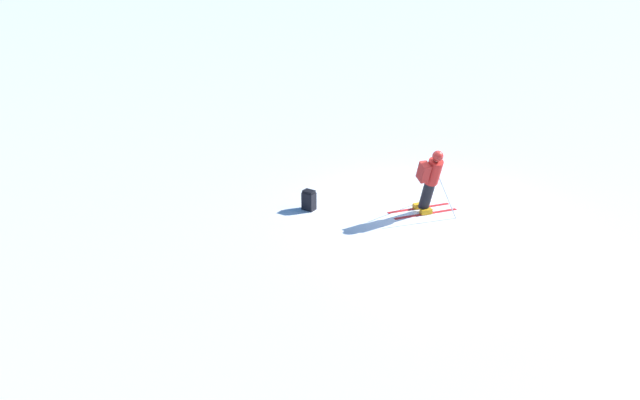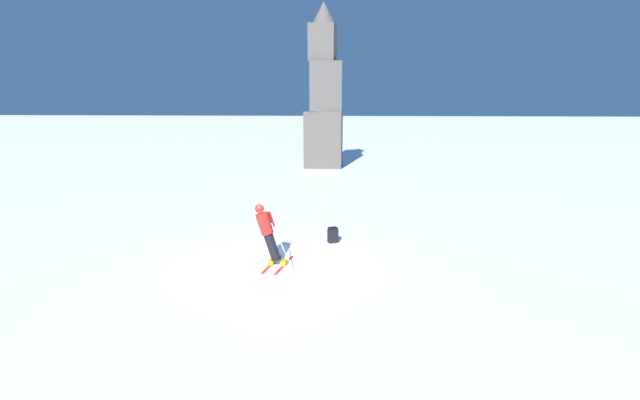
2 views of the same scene
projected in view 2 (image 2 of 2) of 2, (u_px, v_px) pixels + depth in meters
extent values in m
plane|color=white|center=(275.00, 265.00, 13.89)|extent=(300.00, 300.00, 0.00)
cube|color=red|center=(272.00, 264.00, 13.92)|extent=(0.32, 1.65, 0.01)
cube|color=red|center=(284.00, 265.00, 13.84)|extent=(0.32, 1.65, 0.01)
cube|color=orange|center=(272.00, 262.00, 13.90)|extent=(0.18, 0.30, 0.12)
cube|color=orange|center=(284.00, 263.00, 13.82)|extent=(0.18, 0.30, 0.12)
cylinder|color=black|center=(272.00, 247.00, 13.82)|extent=(0.52, 0.32, 0.82)
cylinder|color=red|center=(264.00, 224.00, 13.74)|extent=(0.55, 0.41, 0.68)
sphere|color=tan|center=(260.00, 209.00, 13.69)|extent=(0.30, 0.26, 0.28)
sphere|color=#AD231E|center=(259.00, 209.00, 13.69)|extent=(0.35, 0.29, 0.32)
cube|color=#AD231E|center=(267.00, 220.00, 13.98)|extent=(0.42, 0.23, 0.51)
cylinder|color=#B7B7BC|center=(253.00, 248.00, 13.62)|extent=(0.15, 0.51, 1.07)
cylinder|color=#B7B7BC|center=(283.00, 248.00, 13.42)|extent=(0.74, 0.63, 1.21)
cube|color=#4C4742|center=(324.00, 139.00, 34.31)|extent=(2.54, 2.16, 3.82)
cube|color=#4C4742|center=(325.00, 87.00, 33.54)|extent=(2.34, 2.16, 3.28)
cube|color=#4C4742|center=(323.00, 43.00, 33.13)|extent=(1.85, 1.77, 2.40)
cone|color=#4C4742|center=(324.00, 13.00, 32.70)|extent=(1.52, 1.52, 1.42)
cube|color=black|center=(333.00, 236.00, 16.03)|extent=(0.37, 0.33, 0.44)
cube|color=black|center=(333.00, 228.00, 15.98)|extent=(0.33, 0.30, 0.06)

